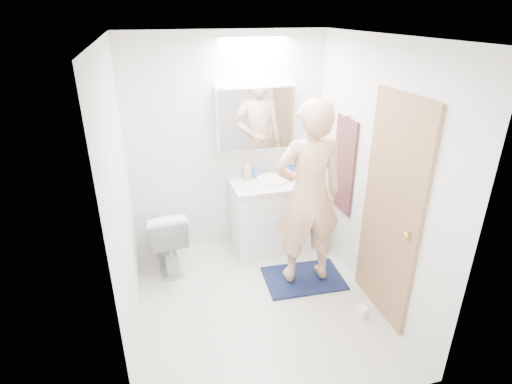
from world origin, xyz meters
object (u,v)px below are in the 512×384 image
object	(u,v)px
toilet	(167,237)
toilet_paper_roll	(361,312)
medicine_cabinet	(256,118)
soap_bottle_b	(255,171)
vanity_cabinet	(273,215)
person	(308,195)
toothbrush_cup	(291,170)
soap_bottle_a	(247,169)

from	to	relation	value
toilet	toilet_paper_roll	size ratio (longest dim) A/B	6.52
medicine_cabinet	toilet_paper_roll	bearing A→B (deg)	-71.02
toilet	soap_bottle_b	bearing A→B (deg)	-167.94
medicine_cabinet	soap_bottle_b	xyz separation A→B (m)	(-0.02, -0.03, -0.60)
vanity_cabinet	toilet_paper_roll	distance (m)	1.51
person	toothbrush_cup	distance (m)	0.93
vanity_cabinet	soap_bottle_a	world-z (taller)	soap_bottle_a
toilet	soap_bottle_b	size ratio (longest dim) A/B	4.73
toilet	toilet_paper_roll	bearing A→B (deg)	138.03
soap_bottle_b	toothbrush_cup	bearing A→B (deg)	-2.63
medicine_cabinet	toilet	xyz separation A→B (m)	(-1.08, -0.33, -1.14)
vanity_cabinet	person	xyz separation A→B (m)	(0.11, -0.75, 0.58)
person	toothbrush_cup	bearing A→B (deg)	-96.99
medicine_cabinet	toilet_paper_roll	world-z (taller)	medicine_cabinet
medicine_cabinet	soap_bottle_b	size ratio (longest dim) A/B	5.80
soap_bottle_b	person	bearing A→B (deg)	-73.45
person	toilet_paper_roll	bearing A→B (deg)	117.46
soap_bottle_a	toilet_paper_roll	bearing A→B (deg)	-66.83
vanity_cabinet	medicine_cabinet	distance (m)	1.14
soap_bottle_b	toilet_paper_roll	xyz separation A→B (m)	(0.58, -1.59, -0.85)
person	soap_bottle_a	world-z (taller)	person
medicine_cabinet	toilet	bearing A→B (deg)	-163.20
soap_bottle_a	soap_bottle_b	world-z (taller)	soap_bottle_a
vanity_cabinet	medicine_cabinet	world-z (taller)	medicine_cabinet
toilet	soap_bottle_a	distance (m)	1.16
vanity_cabinet	soap_bottle_a	distance (m)	0.63
vanity_cabinet	toilet_paper_roll	xyz separation A→B (m)	(0.41, -1.41, -0.34)
person	soap_bottle_a	distance (m)	0.97
vanity_cabinet	soap_bottle_b	distance (m)	0.56
vanity_cabinet	toilet	xyz separation A→B (m)	(-1.23, -0.12, -0.03)
toilet	toothbrush_cup	distance (m)	1.60
person	soap_bottle_b	size ratio (longest dim) A/B	12.16
toilet	soap_bottle_a	size ratio (longest dim) A/B	2.93
soap_bottle_a	person	bearing A→B (deg)	-67.79
soap_bottle_b	toilet_paper_roll	size ratio (longest dim) A/B	1.38
vanity_cabinet	soap_bottle_b	bearing A→B (deg)	133.42
vanity_cabinet	person	world-z (taller)	person
vanity_cabinet	toothbrush_cup	xyz separation A→B (m)	(0.27, 0.16, 0.48)
medicine_cabinet	soap_bottle_a	distance (m)	0.57
toilet	soap_bottle_b	xyz separation A→B (m)	(1.06, 0.30, 0.54)
vanity_cabinet	soap_bottle_a	bearing A→B (deg)	150.13
soap_bottle_a	soap_bottle_b	bearing A→B (deg)	18.27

